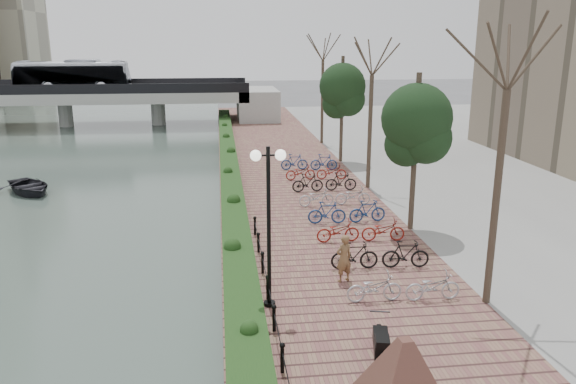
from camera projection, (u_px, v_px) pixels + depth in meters
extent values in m
plane|color=#59595B|center=(224.00, 371.00, 14.39)|extent=(220.00, 220.00, 0.00)
cube|color=brown|center=(291.00, 187.00, 31.57)|extent=(8.00, 75.00, 0.50)
cube|color=gray|center=(557.00, 179.00, 33.45)|extent=(24.00, 75.00, 0.50)
cube|color=#1B3C15|center=(230.00, 169.00, 33.42)|extent=(1.10, 56.00, 0.60)
cylinder|color=black|center=(282.00, 359.00, 13.38)|extent=(0.10, 0.10, 0.70)
cylinder|color=black|center=(274.00, 319.00, 15.29)|extent=(0.10, 0.10, 0.70)
cylinder|color=black|center=(268.00, 288.00, 17.21)|extent=(0.10, 0.10, 0.70)
cylinder|color=black|center=(263.00, 264.00, 19.13)|extent=(0.10, 0.10, 0.70)
cylinder|color=black|center=(258.00, 243.00, 21.04)|extent=(0.10, 0.10, 0.70)
cylinder|color=black|center=(255.00, 227.00, 22.96)|extent=(0.10, 0.10, 0.70)
cylinder|color=black|center=(269.00, 229.00, 16.28)|extent=(0.12, 0.12, 4.85)
cylinder|color=black|center=(268.00, 155.00, 15.71)|extent=(0.70, 0.06, 0.06)
sphere|color=white|center=(256.00, 156.00, 15.67)|extent=(0.32, 0.32, 0.32)
sphere|color=white|center=(281.00, 155.00, 15.75)|extent=(0.32, 0.32, 0.32)
imported|color=brown|center=(344.00, 258.00, 18.38)|extent=(0.69, 0.58, 1.62)
imported|color=#B4B4B9|center=(375.00, 288.00, 16.99)|extent=(0.60, 1.71, 0.90)
imported|color=black|center=(354.00, 255.00, 19.47)|extent=(0.47, 1.66, 1.00)
imported|color=maroon|center=(339.00, 232.00, 21.97)|extent=(0.60, 1.72, 0.90)
imported|color=navy|center=(326.00, 212.00, 24.45)|extent=(0.47, 1.66, 1.00)
imported|color=#B4B4B9|center=(316.00, 197.00, 26.96)|extent=(0.60, 1.71, 0.90)
imported|color=black|center=(308.00, 183.00, 29.44)|extent=(0.47, 1.66, 1.00)
imported|color=maroon|center=(301.00, 173.00, 31.94)|extent=(0.60, 1.72, 0.90)
imported|color=navy|center=(295.00, 162.00, 34.42)|extent=(0.47, 1.66, 1.00)
imported|color=#B4B4B9|center=(432.00, 285.00, 17.20)|extent=(0.60, 1.71, 0.90)
imported|color=black|center=(405.00, 253.00, 19.68)|extent=(0.47, 1.66, 1.00)
imported|color=maroon|center=(383.00, 230.00, 22.19)|extent=(0.60, 1.72, 0.90)
imported|color=navy|center=(367.00, 210.00, 24.66)|extent=(0.47, 1.66, 1.00)
imported|color=#B4B4B9|center=(353.00, 196.00, 27.17)|extent=(0.60, 1.71, 0.90)
imported|color=black|center=(341.00, 182.00, 29.65)|extent=(0.47, 1.66, 1.00)
imported|color=maroon|center=(332.00, 172.00, 32.15)|extent=(0.60, 1.72, 0.90)
imported|color=navy|center=(323.00, 162.00, 34.63)|extent=(0.47, 1.66, 1.00)
cube|color=#AEADA8|center=(64.00, 96.00, 54.98)|extent=(36.00, 8.00, 1.00)
cube|color=black|center=(51.00, 90.00, 50.99)|extent=(36.00, 0.15, 0.90)
cube|color=black|center=(73.00, 83.00, 58.47)|extent=(36.00, 0.15, 0.90)
cylinder|color=#AEADA8|center=(66.00, 114.00, 55.43)|extent=(1.40, 1.40, 2.50)
cylinder|color=#AEADA8|center=(158.00, 113.00, 56.49)|extent=(1.40, 1.40, 2.50)
imported|color=white|center=(73.00, 75.00, 54.58)|extent=(2.52, 10.77, 3.00)
imported|color=#222228|center=(29.00, 186.00, 31.06)|extent=(4.45, 4.68, 0.79)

